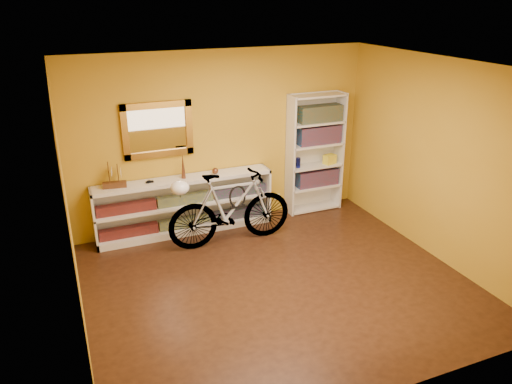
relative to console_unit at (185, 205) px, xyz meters
name	(u,v)px	position (x,y,z in m)	size (l,w,h in m)	color
floor	(278,284)	(0.66, -1.81, -0.43)	(4.50, 4.00, 0.01)	black
ceiling	(282,67)	(0.66, -1.81, 2.18)	(4.50, 4.00, 0.01)	silver
back_wall	(222,139)	(0.66, 0.19, 0.88)	(4.50, 0.01, 2.60)	#BA8B1C
left_wall	(68,217)	(-1.59, -1.81, 0.88)	(0.01, 4.00, 2.60)	#BA8B1C
right_wall	(438,161)	(2.92, -1.81, 0.88)	(0.01, 4.00, 2.60)	#BA8B1C
gilt_mirror	(158,130)	(-0.29, 0.15, 1.12)	(0.98, 0.06, 0.78)	#895A19
wall_socket	(277,197)	(1.56, 0.17, -0.17)	(0.09, 0.01, 0.09)	silver
console_unit	(185,205)	(0.00, 0.00, 0.00)	(2.60, 0.35, 0.85)	silver
cd_row_lower	(186,222)	(0.00, -0.02, -0.26)	(2.50, 0.13, 0.14)	black
cd_row_upper	(185,199)	(0.00, -0.02, 0.11)	(2.50, 0.13, 0.14)	navy
model_ship	(113,175)	(-0.96, 0.00, 0.61)	(0.31, 0.12, 0.37)	#422512
toy_car	(150,183)	(-0.48, 0.00, 0.43)	(0.00, 0.00, 0.00)	black
bronze_ornament	(183,166)	(0.00, 0.00, 0.61)	(0.06, 0.06, 0.37)	brown
decorative_orb	(215,171)	(0.48, 0.00, 0.47)	(0.09, 0.09, 0.09)	brown
bookcase	(315,154)	(2.14, 0.03, 0.52)	(0.90, 0.30, 1.90)	silver
book_row_a	(317,177)	(2.19, 0.03, 0.12)	(0.70, 0.22, 0.26)	maroon
book_row_b	(319,135)	(2.19, 0.03, 0.83)	(0.70, 0.22, 0.28)	maroon
book_row_c	(320,114)	(2.19, 0.03, 1.16)	(0.70, 0.22, 0.25)	#164950
travel_mug	(298,163)	(1.84, 0.01, 0.42)	(0.07, 0.07, 0.16)	navy
red_tin	(304,117)	(1.94, 0.06, 1.13)	(0.13, 0.13, 0.17)	maroon
yellow_bag	(330,159)	(2.39, -0.01, 0.41)	(0.19, 0.13, 0.15)	yellow
bicycle	(230,208)	(0.50, -0.58, 0.11)	(1.81, 0.47, 1.07)	silver
helmet	(180,188)	(-0.19, -0.57, 0.51)	(0.25, 0.24, 0.19)	white
u_lock	(237,196)	(0.61, -0.58, 0.27)	(0.25, 0.25, 0.03)	black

